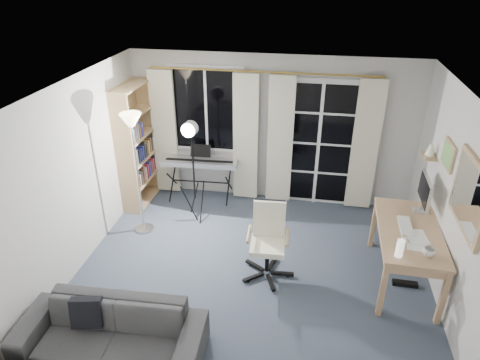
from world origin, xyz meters
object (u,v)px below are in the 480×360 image
(office_chair, at_px, (268,233))
(desk, at_px, (409,236))
(keyboard_piano, at_px, (200,163))
(mug, at_px, (429,251))
(bookshelf, at_px, (135,149))
(torchiere_lamp, at_px, (133,139))
(studio_light, at_px, (191,141))
(sofa, at_px, (109,327))
(monitor, at_px, (425,191))

(office_chair, relative_size, desk, 0.67)
(keyboard_piano, distance_m, mug, 3.72)
(keyboard_piano, bearing_deg, bookshelf, -170.43)
(bookshelf, xyz_separation_m, mug, (4.11, -1.83, -0.11))
(keyboard_piano, bearing_deg, torchiere_lamp, -123.59)
(bookshelf, relative_size, torchiere_lamp, 1.08)
(torchiere_lamp, xyz_separation_m, studio_light, (0.69, 0.39, -0.14))
(office_chair, bearing_deg, torchiere_lamp, 159.70)
(office_chair, xyz_separation_m, desk, (1.69, 0.09, 0.10))
(desk, bearing_deg, sofa, -149.73)
(bookshelf, height_order, studio_light, bookshelf)
(bookshelf, relative_size, monitor, 3.58)
(desk, distance_m, monitor, 0.62)
(torchiere_lamp, bearing_deg, sofa, -76.60)
(bookshelf, relative_size, office_chair, 2.03)
(office_chair, xyz_separation_m, mug, (1.79, -0.41, 0.26))
(torchiere_lamp, relative_size, keyboard_piano, 1.47)
(studio_light, relative_size, office_chair, 1.70)
(torchiere_lamp, distance_m, studio_light, 0.80)
(mug, distance_m, sofa, 3.45)
(studio_light, distance_m, monitor, 3.18)
(torchiere_lamp, bearing_deg, mug, -15.11)
(desk, bearing_deg, torchiere_lamp, 173.56)
(bookshelf, height_order, keyboard_piano, bookshelf)
(studio_light, bearing_deg, desk, -9.83)
(keyboard_piano, xyz_separation_m, studio_light, (0.07, -0.65, 0.65))
(keyboard_piano, height_order, office_chair, office_chair)
(monitor, bearing_deg, studio_light, 173.47)
(desk, height_order, mug, mug)
(office_chair, bearing_deg, studio_light, 138.68)
(monitor, xyz_separation_m, mug, (-0.10, -0.95, -0.23))
(keyboard_piano, height_order, studio_light, studio_light)
(desk, height_order, sofa, desk)
(bookshelf, distance_m, keyboard_piano, 1.06)
(bookshelf, distance_m, studio_light, 1.22)
(monitor, relative_size, mug, 4.40)
(studio_light, bearing_deg, bookshelf, 164.93)
(office_chair, height_order, monitor, monitor)
(keyboard_piano, bearing_deg, studio_light, -86.95)
(monitor, distance_m, mug, 0.98)
(torchiere_lamp, relative_size, office_chair, 1.87)
(office_chair, relative_size, monitor, 1.76)
(sofa, bearing_deg, bookshelf, 104.49)
(keyboard_piano, xyz_separation_m, mug, (3.11, -2.04, 0.15))
(keyboard_piano, distance_m, desk, 3.38)
(studio_light, height_order, office_chair, studio_light)
(torchiere_lamp, distance_m, sofa, 2.52)
(office_chair, bearing_deg, keyboard_piano, 125.72)
(studio_light, distance_m, mug, 3.38)
(monitor, distance_m, sofa, 4.00)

